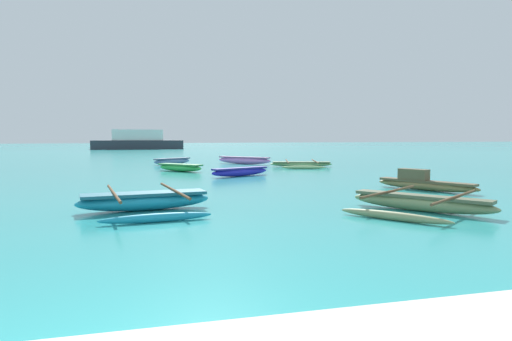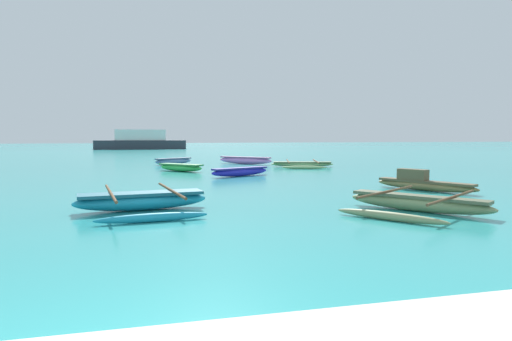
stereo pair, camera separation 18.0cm
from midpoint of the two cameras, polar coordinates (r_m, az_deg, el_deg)
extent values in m
ellipsoid|color=#E187E0|center=(30.97, -1.21, 1.27)|extent=(3.26, 3.31, 0.50)
cube|color=#885788|center=(30.96, -1.21, 1.66)|extent=(3.02, 3.06, 0.08)
ellipsoid|color=olive|center=(17.11, 20.64, -1.78)|extent=(2.10, 3.59, 0.35)
cube|color=brown|center=(17.09, 20.65, -1.33)|extent=(1.95, 3.31, 0.08)
cube|color=brown|center=(17.30, 19.29, -0.46)|extent=(0.82, 1.12, 0.38)
ellipsoid|color=teal|center=(12.16, -13.69, -3.74)|extent=(3.46, 1.19, 0.46)
cube|color=#1C5D6F|center=(12.14, -13.71, -2.85)|extent=(3.19, 1.13, 0.08)
cylinder|color=brown|center=(12.26, -10.17, -2.44)|extent=(0.51, 3.55, 0.07)
cylinder|color=brown|center=(12.05, -17.31, -2.69)|extent=(0.51, 3.55, 0.07)
ellipsoid|color=teal|center=(13.94, -14.68, -3.28)|extent=(2.53, 0.51, 0.20)
ellipsoid|color=teal|center=(10.44, -12.34, -5.78)|extent=(2.53, 0.51, 0.20)
ellipsoid|color=#39CB59|center=(24.94, -9.18, 0.36)|extent=(2.46, 2.66, 0.40)
cube|color=#2C7C3D|center=(24.93, -9.19, 0.73)|extent=(2.28, 2.47, 0.08)
ellipsoid|color=#2B28C7|center=(21.72, -1.77, -0.17)|extent=(3.18, 1.86, 0.41)
cube|color=navy|center=(21.70, -1.77, 0.27)|extent=(2.93, 1.73, 0.08)
ellipsoid|color=#6987BA|center=(31.07, -10.11, 1.15)|extent=(2.72, 2.03, 0.43)
cube|color=#465773|center=(31.06, -10.12, 1.47)|extent=(2.51, 1.88, 0.08)
ellipsoid|color=#8B9563|center=(12.35, 19.97, -3.87)|extent=(2.53, 3.33, 0.42)
cube|color=#595E43|center=(12.33, 19.99, -3.10)|extent=(2.35, 3.08, 0.08)
cylinder|color=brown|center=(12.06, 23.73, -3.08)|extent=(2.76, 1.96, 0.07)
cylinder|color=brown|center=(12.64, 16.44, -2.56)|extent=(2.76, 1.96, 0.07)
ellipsoid|color=#8B9563|center=(13.92, 22.38, -3.48)|extent=(1.70, 2.32, 0.20)
ellipsoid|color=#8B9563|center=(10.85, 16.84, -5.48)|extent=(1.70, 2.32, 0.20)
ellipsoid|color=#99C17B|center=(28.45, 5.96, 0.79)|extent=(3.87, 1.67, 0.32)
cube|color=#617750|center=(28.45, 5.96, 1.03)|extent=(3.57, 1.56, 0.08)
cylinder|color=brown|center=(28.52, 7.70, 1.14)|extent=(1.21, 3.91, 0.07)
cylinder|color=brown|center=(28.40, 4.21, 1.16)|extent=(1.21, 3.91, 0.07)
ellipsoid|color=#99C17B|center=(30.48, 5.69, 0.92)|extent=(2.54, 0.92, 0.20)
ellipsoid|color=#99C17B|center=(26.44, 6.26, 0.39)|extent=(2.54, 0.92, 0.20)
cube|color=#2D333D|center=(67.73, -14.16, 3.15)|extent=(12.72, 2.80, 1.27)
cube|color=white|center=(67.72, -14.18, 4.33)|extent=(6.99, 2.38, 1.53)
camera|label=1|loc=(0.09, -89.77, 0.02)|focal=32.00mm
camera|label=2|loc=(0.09, 90.23, -0.02)|focal=32.00mm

